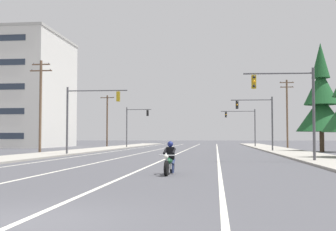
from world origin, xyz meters
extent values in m
plane|color=#47474C|center=(0.00, 0.00, 0.00)|extent=(400.00, 400.00, 0.00)
cube|color=beige|center=(-0.08, 45.00, 0.00)|extent=(0.16, 100.00, 0.01)
cube|color=beige|center=(-3.88, 45.00, 0.00)|extent=(0.16, 100.00, 0.01)
cube|color=beige|center=(3.87, 45.00, 0.00)|extent=(0.16, 100.00, 0.01)
cube|color=beige|center=(-7.94, 45.00, 0.00)|extent=(0.16, 100.00, 0.01)
cube|color=#9E998E|center=(11.41, 40.00, 0.07)|extent=(4.40, 110.00, 0.14)
cube|color=#9E998E|center=(-11.41, 40.00, 0.07)|extent=(4.40, 110.00, 0.14)
cylinder|color=black|center=(1.62, 10.02, 0.32)|extent=(0.16, 0.65, 0.64)
cylinder|color=black|center=(1.71, 11.57, 0.32)|extent=(0.16, 0.65, 0.64)
cylinder|color=silver|center=(1.62, 10.12, 0.64)|extent=(0.09, 0.33, 0.68)
sphere|color=white|center=(1.61, 9.97, 0.82)|extent=(0.20, 0.20, 0.20)
cylinder|color=silver|center=(1.62, 10.17, 0.87)|extent=(0.70, 0.08, 0.04)
ellipsoid|color=#143D23|center=(1.65, 10.68, 0.60)|extent=(0.35, 0.58, 0.28)
cube|color=silver|center=(1.66, 10.80, 0.37)|extent=(0.27, 0.45, 0.24)
cube|color=black|center=(1.68, 11.12, 0.54)|extent=(0.31, 0.54, 0.12)
cube|color=#143D23|center=(1.70, 11.52, 0.62)|extent=(0.22, 0.37, 0.08)
cylinder|color=silver|center=(1.54, 11.20, 0.30)|extent=(0.11, 0.55, 0.08)
cube|color=black|center=(1.68, 11.08, 0.92)|extent=(0.37, 0.26, 0.56)
sphere|color=navy|center=(1.68, 11.06, 1.33)|extent=(0.26, 0.26, 0.26)
cylinder|color=navy|center=(1.81, 10.93, 0.54)|extent=(0.17, 0.45, 0.30)
cylinder|color=navy|center=(1.82, 10.75, 0.24)|extent=(0.12, 0.16, 0.35)
cylinder|color=black|center=(1.86, 10.81, 1.02)|extent=(0.13, 0.53, 0.27)
cylinder|color=navy|center=(1.53, 10.95, 0.54)|extent=(0.17, 0.45, 0.30)
cylinder|color=navy|center=(1.50, 10.77, 0.24)|extent=(0.12, 0.16, 0.35)
cylinder|color=black|center=(1.46, 10.83, 1.02)|extent=(0.13, 0.53, 0.27)
cylinder|color=#47474C|center=(10.07, 20.97, 3.10)|extent=(0.18, 0.18, 6.20)
cylinder|color=#47474C|center=(7.80, 20.89, 5.85)|extent=(4.54, 0.27, 0.11)
cube|color=#B79319|center=(6.21, 20.83, 5.30)|extent=(0.31, 0.25, 0.90)
sphere|color=black|center=(6.22, 20.68, 5.60)|extent=(0.18, 0.18, 0.18)
sphere|color=orange|center=(6.22, 20.68, 5.30)|extent=(0.18, 0.18, 0.18)
sphere|color=black|center=(6.22, 20.68, 5.00)|extent=(0.18, 0.18, 0.18)
cylinder|color=#47474C|center=(-9.74, 29.99, 3.10)|extent=(0.18, 0.18, 6.20)
cylinder|color=#47474C|center=(-6.97, 30.01, 5.85)|extent=(5.54, 0.15, 0.11)
cube|color=#B79319|center=(-5.04, 30.02, 5.30)|extent=(0.30, 0.24, 0.90)
sphere|color=black|center=(-5.04, 30.18, 5.60)|extent=(0.18, 0.18, 0.18)
sphere|color=orange|center=(-5.04, 30.18, 5.30)|extent=(0.18, 0.18, 0.18)
sphere|color=black|center=(-5.04, 30.18, 5.00)|extent=(0.18, 0.18, 0.18)
cylinder|color=#47474C|center=(10.02, 41.62, 3.10)|extent=(0.18, 0.18, 6.20)
cylinder|color=#47474C|center=(7.72, 41.58, 5.85)|extent=(4.61, 0.19, 0.11)
cube|color=black|center=(6.10, 41.56, 5.30)|extent=(0.30, 0.25, 0.90)
sphere|color=black|center=(6.11, 41.40, 5.60)|extent=(0.18, 0.18, 0.18)
sphere|color=orange|center=(6.11, 41.40, 5.30)|extent=(0.18, 0.18, 0.18)
sphere|color=black|center=(6.11, 41.40, 5.00)|extent=(0.18, 0.18, 0.18)
cylinder|color=#47474C|center=(-9.87, 57.14, 3.10)|extent=(0.18, 0.18, 6.20)
cylinder|color=#47474C|center=(-7.96, 57.08, 5.85)|extent=(3.82, 0.24, 0.11)
cube|color=black|center=(-6.63, 57.04, 5.30)|extent=(0.31, 0.25, 0.90)
sphere|color=black|center=(-6.62, 57.19, 5.60)|extent=(0.18, 0.18, 0.18)
sphere|color=orange|center=(-6.62, 57.19, 5.30)|extent=(0.18, 0.18, 0.18)
sphere|color=black|center=(-6.62, 57.19, 5.00)|extent=(0.18, 0.18, 0.18)
cylinder|color=#47474C|center=(10.03, 63.53, 3.10)|extent=(0.18, 0.18, 6.20)
cylinder|color=#47474C|center=(7.27, 63.36, 5.85)|extent=(5.52, 0.45, 0.11)
cube|color=black|center=(5.34, 63.24, 5.30)|extent=(0.31, 0.26, 0.90)
sphere|color=black|center=(5.35, 63.09, 5.60)|extent=(0.18, 0.18, 0.18)
sphere|color=orange|center=(5.35, 63.09, 5.30)|extent=(0.18, 0.18, 0.18)
sphere|color=black|center=(5.35, 63.09, 5.00)|extent=(0.18, 0.18, 0.18)
cylinder|color=brown|center=(-14.12, 34.35, 4.75)|extent=(0.26, 0.26, 9.50)
cube|color=brown|center=(-14.12, 34.35, 9.10)|extent=(1.89, 0.12, 0.12)
cylinder|color=slate|center=(-14.92, 34.35, 9.20)|extent=(0.08, 0.08, 0.12)
cylinder|color=slate|center=(-13.33, 34.35, 9.20)|extent=(0.08, 0.08, 0.12)
cube|color=brown|center=(-14.12, 34.35, 8.45)|extent=(2.33, 0.12, 0.12)
cylinder|color=slate|center=(-15.10, 34.35, 8.55)|extent=(0.08, 0.08, 0.12)
cylinder|color=slate|center=(-13.14, 34.35, 8.55)|extent=(0.08, 0.08, 0.12)
cylinder|color=brown|center=(13.85, 55.36, 4.93)|extent=(0.26, 0.26, 9.87)
cube|color=brown|center=(13.85, 55.36, 9.47)|extent=(2.00, 0.12, 0.12)
cylinder|color=slate|center=(13.01, 55.36, 9.57)|extent=(0.08, 0.08, 0.12)
cylinder|color=slate|center=(14.69, 55.36, 9.57)|extent=(0.08, 0.08, 0.12)
cube|color=brown|center=(13.85, 55.36, 8.82)|extent=(1.88, 0.12, 0.12)
cylinder|color=slate|center=(13.06, 55.36, 8.92)|extent=(0.08, 0.08, 0.12)
cylinder|color=slate|center=(14.64, 55.36, 8.92)|extent=(0.08, 0.08, 0.12)
cylinder|color=#4C3828|center=(-14.83, 64.57, 4.40)|extent=(0.26, 0.26, 8.80)
cube|color=#4C3828|center=(-14.83, 64.57, 8.40)|extent=(2.40, 0.12, 0.12)
cylinder|color=slate|center=(-15.84, 64.57, 8.50)|extent=(0.08, 0.08, 0.12)
cylinder|color=slate|center=(-13.83, 64.57, 8.50)|extent=(0.08, 0.08, 0.12)
cylinder|color=#4C3828|center=(15.38, 41.57, 1.13)|extent=(0.50, 0.50, 2.27)
cone|color=#194C23|center=(15.38, 41.57, 4.26)|extent=(5.55, 5.55, 3.98)
cone|color=#194C23|center=(15.38, 41.57, 7.24)|extent=(3.77, 3.77, 3.98)
cone|color=#194C23|center=(15.38, 41.57, 10.22)|extent=(2.00, 2.00, 3.98)
camera|label=1|loc=(3.71, -8.27, 1.65)|focal=46.54mm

